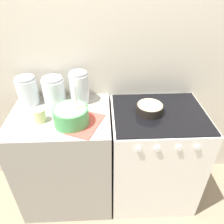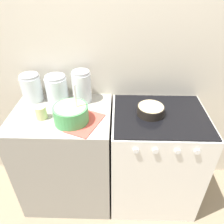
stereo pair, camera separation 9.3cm
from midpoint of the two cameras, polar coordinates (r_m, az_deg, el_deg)
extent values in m
plane|color=gray|center=(2.15, 0.79, -26.31)|extent=(12.00, 12.00, 0.00)
cube|color=beige|center=(1.79, 1.42, 12.45)|extent=(4.51, 0.05, 2.40)
cube|color=#9E998E|center=(1.98, -10.18, -11.43)|extent=(0.76, 0.59, 0.93)
cube|color=white|center=(1.98, 12.24, -11.91)|extent=(0.72, 0.59, 0.92)
cube|color=black|center=(1.68, 14.15, -0.82)|extent=(0.70, 0.57, 0.01)
cylinder|color=white|center=(1.47, 8.13, -9.96)|extent=(0.04, 0.02, 0.04)
cylinder|color=white|center=(1.49, 13.06, -9.90)|extent=(0.04, 0.02, 0.04)
cylinder|color=white|center=(1.52, 18.49, -9.75)|extent=(0.04, 0.02, 0.04)
cylinder|color=white|center=(1.56, 22.99, -9.56)|extent=(0.04, 0.02, 0.04)
cylinder|color=#4CA559|center=(1.54, -8.95, -0.62)|extent=(0.24, 0.24, 0.13)
cylinder|color=beige|center=(1.52, -9.05, 0.31)|extent=(0.21, 0.21, 0.07)
cylinder|color=white|center=(1.48, -7.65, 2.36)|extent=(0.02, 0.02, 0.28)
cylinder|color=black|center=(1.65, 11.65, 0.42)|extent=(0.20, 0.20, 0.07)
cylinder|color=beige|center=(1.64, 11.68, 0.62)|extent=(0.18, 0.18, 0.06)
cylinder|color=silver|center=(1.86, -18.90, 5.78)|extent=(0.16, 0.16, 0.20)
cylinder|color=silver|center=(1.88, -18.67, 4.70)|extent=(0.14, 0.14, 0.12)
cylinder|color=#B2B2B7|center=(1.81, -19.55, 8.86)|extent=(0.15, 0.15, 0.02)
cylinder|color=silver|center=(1.80, -12.77, 5.76)|extent=(0.17, 0.17, 0.19)
cylinder|color=white|center=(1.82, -12.62, 4.69)|extent=(0.15, 0.15, 0.12)
cylinder|color=#B2B2B7|center=(1.75, -13.21, 8.83)|extent=(0.16, 0.16, 0.02)
cylinder|color=silver|center=(1.75, -6.36, 6.39)|extent=(0.15, 0.15, 0.24)
cylinder|color=red|center=(1.78, -6.27, 5.04)|extent=(0.13, 0.13, 0.14)
cylinder|color=#B2B2B7|center=(1.70, -6.64, 10.21)|extent=(0.14, 0.14, 0.02)
cylinder|color=beige|center=(1.63, -16.50, -0.15)|extent=(0.08, 0.08, 0.10)
cube|color=#CC4C3F|center=(1.55, -5.28, -2.89)|extent=(0.28, 0.34, 0.01)
camera|label=1|loc=(0.05, -88.29, 1.17)|focal=35.00mm
camera|label=2|loc=(0.05, 91.71, -1.17)|focal=35.00mm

